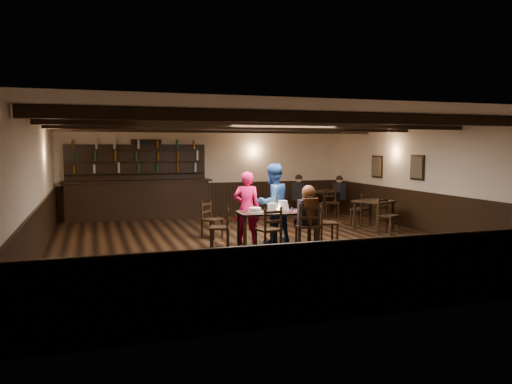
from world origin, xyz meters
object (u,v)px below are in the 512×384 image
object	(u,v)px
dining_table	(273,216)
chair_near_left	(271,226)
man_blue	(273,203)
woman_pink	(247,208)
cake	(255,210)
bar_counter	(138,194)
chair_near_right	(308,223)

from	to	relation	value
dining_table	chair_near_left	distance (m)	0.70
chair_near_left	man_blue	distance (m)	1.21
dining_table	woman_pink	xyz separation A→B (m)	(-0.44, 0.51, 0.13)
cake	bar_counter	distance (m)	5.48
chair_near_right	man_blue	world-z (taller)	man_blue
dining_table	bar_counter	bearing A→B (deg)	114.64
dining_table	woman_pink	distance (m)	0.69
chair_near_left	man_blue	xyz separation A→B (m)	(0.44, 1.07, 0.34)
chair_near_left	woman_pink	bearing A→B (deg)	97.42
cake	bar_counter	size ratio (longest dim) A/B	0.07
dining_table	chair_near_left	size ratio (longest dim) A/B	1.68
bar_counter	chair_near_right	bearing A→B (deg)	-63.51
woman_pink	cake	distance (m)	0.47
dining_table	chair_near_left	world-z (taller)	chair_near_left
chair_near_right	man_blue	xyz separation A→B (m)	(-0.38, 1.09, 0.30)
woman_pink	bar_counter	xyz separation A→B (m)	(-1.93, 4.65, -0.07)
cake	bar_counter	world-z (taller)	bar_counter
chair_near_right	cake	xyz separation A→B (m)	(-0.92, 0.69, 0.21)
cake	bar_counter	bearing A→B (deg)	111.03
man_blue	cake	size ratio (longest dim) A/B	5.66
chair_near_left	chair_near_right	bearing A→B (deg)	-1.45
chair_near_left	chair_near_right	xyz separation A→B (m)	(0.82, -0.02, 0.04)
dining_table	cake	distance (m)	0.42
chair_near_right	woman_pink	xyz separation A→B (m)	(-0.97, 1.15, 0.22)
dining_table	bar_counter	world-z (taller)	bar_counter
dining_table	chair_near_right	size ratio (longest dim) A/B	1.58
woman_pink	cake	world-z (taller)	woman_pink
bar_counter	chair_near_left	bearing A→B (deg)	-70.27
chair_near_right	man_blue	bearing A→B (deg)	109.08
cake	man_blue	bearing A→B (deg)	36.68
chair_near_right	bar_counter	bearing A→B (deg)	116.49
chair_near_left	cake	distance (m)	0.72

